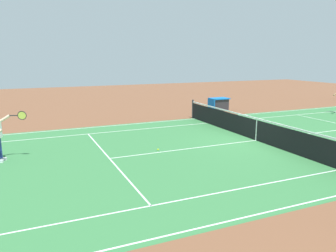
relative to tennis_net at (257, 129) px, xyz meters
name	(u,v)px	position (x,y,z in m)	size (l,w,h in m)	color
ground_plane	(256,140)	(0.00, 0.00, -0.49)	(60.00, 60.00, 0.00)	brown
court_slab	(256,140)	(0.00, 0.00, -0.49)	(24.20, 11.40, 0.00)	#387A42
court_line_markings	(256,140)	(0.00, 0.00, -0.49)	(23.85, 11.05, 0.01)	white
tennis_net	(257,129)	(0.00, 0.00, 0.00)	(0.10, 11.70, 1.08)	#2D2D33
tennis_ball	(158,149)	(4.44, -0.27, -0.46)	(0.07, 0.07, 0.07)	#CCE01E
equipment_cart_tarped	(219,104)	(-2.82, -7.45, -0.05)	(1.25, 0.84, 0.85)	#2D2D33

